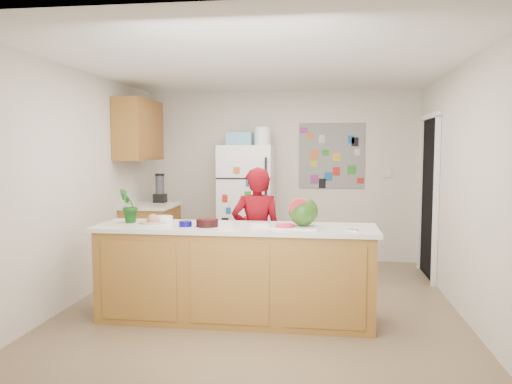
# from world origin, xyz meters

# --- Properties ---
(floor) EXTENTS (4.00, 4.50, 0.02)m
(floor) POSITION_xyz_m (0.00, 0.00, -0.01)
(floor) COLOR brown
(floor) RESTS_ON ground
(wall_back) EXTENTS (4.00, 0.02, 2.50)m
(wall_back) POSITION_xyz_m (0.00, 2.26, 1.25)
(wall_back) COLOR beige
(wall_back) RESTS_ON ground
(wall_left) EXTENTS (0.02, 4.50, 2.50)m
(wall_left) POSITION_xyz_m (-2.01, 0.00, 1.25)
(wall_left) COLOR beige
(wall_left) RESTS_ON ground
(wall_right) EXTENTS (0.02, 4.50, 2.50)m
(wall_right) POSITION_xyz_m (2.01, 0.00, 1.25)
(wall_right) COLOR beige
(wall_right) RESTS_ON ground
(ceiling) EXTENTS (4.00, 4.50, 0.02)m
(ceiling) POSITION_xyz_m (0.00, 0.00, 2.51)
(ceiling) COLOR white
(ceiling) RESTS_ON wall_back
(doorway) EXTENTS (0.03, 0.85, 2.04)m
(doorway) POSITION_xyz_m (1.99, 1.45, 1.02)
(doorway) COLOR black
(doorway) RESTS_ON ground
(peninsula_base) EXTENTS (2.60, 0.62, 0.88)m
(peninsula_base) POSITION_xyz_m (-0.20, -0.50, 0.44)
(peninsula_base) COLOR brown
(peninsula_base) RESTS_ON floor
(peninsula_top) EXTENTS (2.68, 0.70, 0.04)m
(peninsula_top) POSITION_xyz_m (-0.20, -0.50, 0.90)
(peninsula_top) COLOR silver
(peninsula_top) RESTS_ON peninsula_base
(side_counter_base) EXTENTS (0.60, 0.80, 0.86)m
(side_counter_base) POSITION_xyz_m (-1.69, 1.35, 0.43)
(side_counter_base) COLOR brown
(side_counter_base) RESTS_ON floor
(side_counter_top) EXTENTS (0.64, 0.84, 0.04)m
(side_counter_top) POSITION_xyz_m (-1.69, 1.35, 0.88)
(side_counter_top) COLOR silver
(side_counter_top) RESTS_ON side_counter_base
(upper_cabinets) EXTENTS (0.35, 1.00, 0.80)m
(upper_cabinets) POSITION_xyz_m (-1.82, 1.30, 1.90)
(upper_cabinets) COLOR brown
(upper_cabinets) RESTS_ON wall_left
(refrigerator) EXTENTS (0.75, 0.70, 1.70)m
(refrigerator) POSITION_xyz_m (-0.45, 1.88, 0.85)
(refrigerator) COLOR silver
(refrigerator) RESTS_ON floor
(fridge_top_bin) EXTENTS (0.35, 0.28, 0.18)m
(fridge_top_bin) POSITION_xyz_m (-0.55, 1.88, 1.79)
(fridge_top_bin) COLOR #5999B2
(fridge_top_bin) RESTS_ON refrigerator
(photo_collage) EXTENTS (0.95, 0.01, 0.95)m
(photo_collage) POSITION_xyz_m (0.75, 2.24, 1.55)
(photo_collage) COLOR slate
(photo_collage) RESTS_ON wall_back
(person) EXTENTS (0.59, 0.44, 1.46)m
(person) POSITION_xyz_m (-0.07, 0.05, 0.73)
(person) COLOR #5F040B
(person) RESTS_ON floor
(blender_appliance) EXTENTS (0.12, 0.12, 0.38)m
(blender_appliance) POSITION_xyz_m (-1.64, 1.59, 1.09)
(blender_appliance) COLOR black
(blender_appliance) RESTS_ON side_counter_top
(cutting_board) EXTENTS (0.46, 0.37, 0.01)m
(cutting_board) POSITION_xyz_m (0.39, -0.51, 0.93)
(cutting_board) COLOR white
(cutting_board) RESTS_ON peninsula_top
(watermelon) EXTENTS (0.27, 0.27, 0.27)m
(watermelon) POSITION_xyz_m (0.45, -0.49, 1.07)
(watermelon) COLOR #325E1C
(watermelon) RESTS_ON cutting_board
(watermelon_slice) EXTENTS (0.18, 0.18, 0.02)m
(watermelon_slice) POSITION_xyz_m (0.28, -0.56, 0.94)
(watermelon_slice) COLOR red
(watermelon_slice) RESTS_ON cutting_board
(cherry_bowl) EXTENTS (0.26, 0.26, 0.07)m
(cherry_bowl) POSITION_xyz_m (-0.46, -0.57, 0.96)
(cherry_bowl) COLOR black
(cherry_bowl) RESTS_ON peninsula_top
(white_bowl) EXTENTS (0.22, 0.22, 0.06)m
(white_bowl) POSITION_xyz_m (-0.95, -0.35, 0.95)
(white_bowl) COLOR white
(white_bowl) RESTS_ON peninsula_top
(cobalt_bowl) EXTENTS (0.16, 0.16, 0.05)m
(cobalt_bowl) POSITION_xyz_m (-0.66, -0.60, 0.95)
(cobalt_bowl) COLOR #0A055F
(cobalt_bowl) RESTS_ON peninsula_top
(plate) EXTENTS (0.32, 0.32, 0.02)m
(plate) POSITION_xyz_m (-1.04, -0.43, 0.93)
(plate) COLOR tan
(plate) RESTS_ON peninsula_top
(paper_towel) EXTENTS (0.21, 0.20, 0.02)m
(paper_towel) POSITION_xyz_m (0.03, -0.51, 0.93)
(paper_towel) COLOR silver
(paper_towel) RESTS_ON peninsula_top
(keys) EXTENTS (0.11, 0.07, 0.01)m
(keys) POSITION_xyz_m (0.89, -0.65, 0.93)
(keys) COLOR gray
(keys) RESTS_ON peninsula_top
(potted_plant) EXTENTS (0.23, 0.24, 0.34)m
(potted_plant) POSITION_xyz_m (-1.28, -0.45, 1.09)
(potted_plant) COLOR #134718
(potted_plant) RESTS_ON peninsula_top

